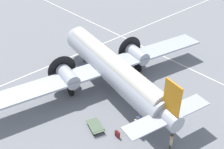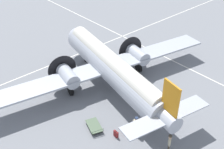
# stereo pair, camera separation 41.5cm
# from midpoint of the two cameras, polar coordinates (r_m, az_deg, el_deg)

# --- Properties ---
(ground_plane) EXTENTS (300.00, 300.00, 0.00)m
(ground_plane) POSITION_cam_midpoint_polar(r_m,az_deg,el_deg) (30.17, 0.39, -2.77)
(ground_plane) COLOR slate
(apron_line_eastwest) EXTENTS (120.00, 0.16, 0.01)m
(apron_line_eastwest) POSITION_cam_midpoint_polar(r_m,az_deg,el_deg) (36.10, 11.66, 3.21)
(apron_line_eastwest) COLOR silver
(apron_line_eastwest) RESTS_ON ground_plane
(apron_line_northsouth) EXTENTS (0.16, 120.00, 0.01)m
(apron_line_northsouth) POSITION_cam_midpoint_polar(r_m,az_deg,el_deg) (35.84, -8.61, 3.31)
(apron_line_northsouth) COLOR silver
(apron_line_northsouth) RESTS_ON ground_plane
(airliner_main) EXTENTS (19.30, 25.14, 6.03)m
(airliner_main) POSITION_cam_midpoint_polar(r_m,az_deg,el_deg) (29.02, -0.03, 1.80)
(airliner_main) COLOR #ADB2BC
(airliner_main) RESTS_ON ground_plane
(crew_foreground) EXTENTS (0.42, 0.48, 1.76)m
(crew_foreground) POSITION_cam_midpoint_polar(r_m,az_deg,el_deg) (23.48, 12.12, -13.17)
(crew_foreground) COLOR #473D2D
(crew_foreground) RESTS_ON ground_plane
(passenger_boarding) EXTENTS (0.53, 0.42, 1.81)m
(passenger_boarding) POSITION_cam_midpoint_polar(r_m,az_deg,el_deg) (24.49, 5.43, -9.86)
(passenger_boarding) COLOR navy
(passenger_boarding) RESTS_ON ground_plane
(suitcase_near_door) EXTENTS (0.50, 0.17, 0.65)m
(suitcase_near_door) POSITION_cam_midpoint_polar(r_m,az_deg,el_deg) (24.67, 1.30, -11.99)
(suitcase_near_door) COLOR maroon
(suitcase_near_door) RESTS_ON ground_plane
(suitcase_upright_spare) EXTENTS (0.37, 0.17, 0.53)m
(suitcase_upright_spare) POSITION_cam_midpoint_polar(r_m,az_deg,el_deg) (25.03, 3.12, -11.40)
(suitcase_upright_spare) COLOR maroon
(suitcase_upright_spare) RESTS_ON ground_plane
(baggage_cart) EXTENTS (2.15, 1.60, 0.56)m
(baggage_cart) POSITION_cam_midpoint_polar(r_m,az_deg,el_deg) (25.44, -3.17, -10.37)
(baggage_cart) COLOR #4C6047
(baggage_cart) RESTS_ON ground_plane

